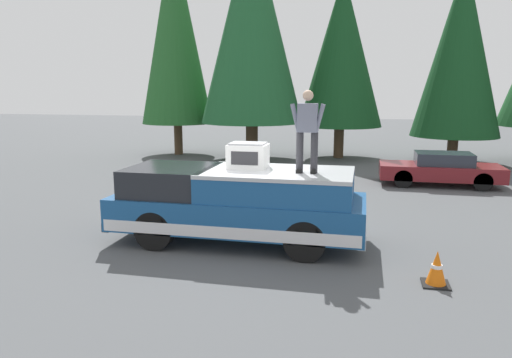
% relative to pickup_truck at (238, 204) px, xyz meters
% --- Properties ---
extents(ground_plane, '(90.00, 90.00, 0.00)m').
position_rel_pickup_truck_xyz_m(ground_plane, '(0.10, -0.07, -0.87)').
color(ground_plane, '#4C4F51').
extents(pickup_truck, '(2.01, 5.54, 1.65)m').
position_rel_pickup_truck_xyz_m(pickup_truck, '(0.00, 0.00, 0.00)').
color(pickup_truck, navy).
rests_on(pickup_truck, ground).
extents(compressor_unit, '(0.65, 0.84, 0.56)m').
position_rel_pickup_truck_xyz_m(compressor_unit, '(0.19, -0.18, 1.05)').
color(compressor_unit, white).
rests_on(compressor_unit, pickup_truck).
extents(person_on_truck_bed, '(0.29, 0.72, 1.69)m').
position_rel_pickup_truck_xyz_m(person_on_truck_bed, '(-0.10, -1.51, 1.68)').
color(person_on_truck_bed, '#333338').
rests_on(person_on_truck_bed, pickup_truck).
extents(parked_car_maroon, '(1.64, 4.10, 1.16)m').
position_rel_pickup_truck_xyz_m(parked_car_maroon, '(7.71, -5.31, -0.29)').
color(parked_car_maroon, maroon).
rests_on(parked_car_maroon, ground).
extents(traffic_cone, '(0.47, 0.47, 0.62)m').
position_rel_pickup_truck_xyz_m(traffic_cone, '(-1.53, -3.96, -0.58)').
color(traffic_cone, black).
rests_on(traffic_cone, ground).
extents(conifer_left, '(3.87, 3.87, 8.85)m').
position_rel_pickup_truck_xyz_m(conifer_left, '(13.35, -6.62, 4.15)').
color(conifer_left, '#4C3826').
rests_on(conifer_left, ground).
extents(conifer_center_left, '(4.01, 4.01, 8.69)m').
position_rel_pickup_truck_xyz_m(conifer_center_left, '(13.87, -1.44, 4.23)').
color(conifer_center_left, '#4C3826').
rests_on(conifer_center_left, ground).
extents(conifer_center_right, '(4.79, 4.79, 10.97)m').
position_rel_pickup_truck_xyz_m(conifer_center_right, '(12.43, 2.60, 5.48)').
color(conifer_center_right, '#4C3826').
rests_on(conifer_center_right, ground).
extents(conifer_right, '(3.56, 3.56, 10.87)m').
position_rel_pickup_truck_xyz_m(conifer_right, '(13.28, 6.70, 5.35)').
color(conifer_right, '#4C3826').
rests_on(conifer_right, ground).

